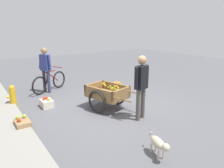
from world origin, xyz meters
name	(u,v)px	position (x,y,z in m)	size (l,w,h in m)	color
ground_plane	(115,109)	(0.00, 0.00, 0.00)	(24.00, 24.00, 0.00)	#56565B
fruit_cart	(108,94)	(0.17, 0.15, 0.44)	(1.79, 1.17, 0.73)	olive
vendor_person	(141,82)	(-0.94, -0.14, 1.00)	(0.28, 0.53, 1.66)	#4C4742
bicycle	(50,82)	(2.82, 0.98, 0.35)	(0.82, 1.50, 0.85)	black
cyclist_person	(45,66)	(2.75, 1.11, 0.97)	(0.47, 0.34, 1.62)	#333851
dog	(159,144)	(-2.39, 0.70, 0.27)	(0.65, 0.29, 0.40)	beige
fire_hydrant	(13,96)	(1.87, 2.42, 0.33)	(0.25, 0.25, 0.67)	gold
plastic_bucket	(117,85)	(1.70, -1.29, 0.12)	(0.26, 0.26, 0.24)	orange
apple_crate	(23,124)	(0.18, 2.53, 0.12)	(0.44, 0.32, 0.31)	#99754C
mixed_fruit_crate	(47,103)	(1.29, 1.61, 0.12)	(0.44, 0.32, 0.31)	beige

